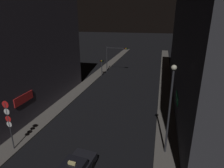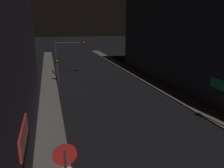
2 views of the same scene
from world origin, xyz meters
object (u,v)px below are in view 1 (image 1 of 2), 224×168
traffic_light_overhead (115,54)px  street_lamp_near_block (170,102)px  sign_pole_left (9,121)px  traffic_light_left_kerb (102,64)px

traffic_light_overhead → street_lamp_near_block: (10.47, -24.40, 0.92)m
sign_pole_left → street_lamp_near_block: (12.97, 2.91, 1.93)m
traffic_light_overhead → sign_pole_left: size_ratio=1.18×
sign_pole_left → street_lamp_near_block: bearing=12.6°
sign_pole_left → street_lamp_near_block: street_lamp_near_block is taller
traffic_light_left_kerb → street_lamp_near_block: size_ratio=0.44×
traffic_light_overhead → sign_pole_left: (-2.49, -27.31, -1.01)m
traffic_light_left_kerb → street_lamp_near_block: (12.21, -20.75, 2.39)m
traffic_light_overhead → traffic_light_left_kerb: (-1.74, -3.65, -1.47)m
traffic_light_left_kerb → sign_pole_left: bearing=-91.8°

